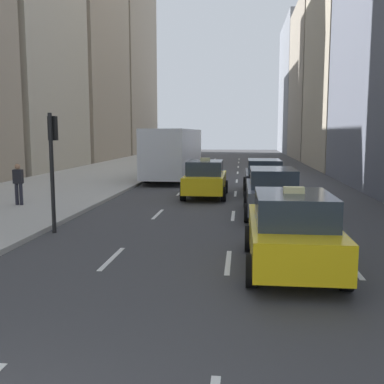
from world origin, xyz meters
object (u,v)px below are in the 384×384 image
taxi_lead (205,178)px  city_bus (175,151)px  taxi_second (292,230)px  sedan_silver_behind (264,176)px  sedan_black_near (272,191)px  traffic_light_pole (53,153)px  pedestrian_far_walking (18,182)px

taxi_lead → city_bus: bearing=107.2°
taxi_second → sedan_silver_behind: 12.81m
taxi_second → city_bus: size_ratio=0.38×
sedan_black_near → city_bus: size_ratio=0.42×
taxi_lead → traffic_light_pole: 9.12m
taxi_second → pedestrian_far_walking: 12.18m
city_bus → traffic_light_pole: bearing=-93.8°
sedan_black_near → pedestrian_far_walking: pedestrian_far_walking is taller
taxi_lead → city_bus: (-2.81, 9.08, 0.91)m
taxi_lead → taxi_second: same height
sedan_black_near → sedan_silver_behind: sedan_black_near is taller
sedan_silver_behind → city_bus: size_ratio=0.42×
taxi_lead → pedestrian_far_walking: 8.24m
sedan_black_near → traffic_light_pole: traffic_light_pole is taller
taxi_second → traffic_light_pole: bearing=155.9°
taxi_second → sedan_black_near: bearing=90.0°
taxi_second → city_bus: 20.96m
sedan_silver_behind → traffic_light_pole: traffic_light_pole is taller
taxi_second → sedan_silver_behind: size_ratio=0.91×
taxi_lead → pedestrian_far_walking: taxi_lead is taller
sedan_black_near → traffic_light_pole: 7.80m
taxi_second → traffic_light_pole: size_ratio=1.22×
sedan_black_near → sedan_silver_behind: size_ratio=1.01×
taxi_second → pedestrian_far_walking: bearing=144.8°
pedestrian_far_walking → traffic_light_pole: size_ratio=0.46×
sedan_black_near → pedestrian_far_walking: bearing=177.8°
city_bus → traffic_light_pole: size_ratio=3.23×
sedan_black_near → sedan_silver_behind: bearing=90.0°
sedan_black_near → pedestrian_far_walking: 9.97m
taxi_second → sedan_silver_behind: taxi_second is taller
city_bus → taxi_second: bearing=-74.5°
city_bus → sedan_silver_behind: bearing=-52.7°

